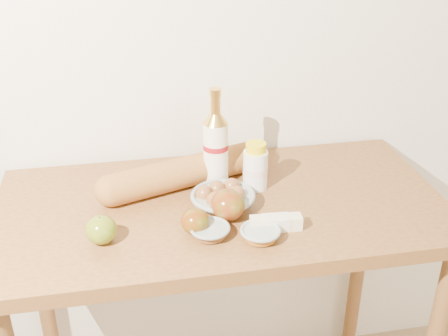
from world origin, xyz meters
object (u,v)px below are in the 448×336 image
Objects in this scene: cream_bottle at (255,167)px; baguette at (185,172)px; egg_bowl at (222,198)px; bourbon_bottle at (216,147)px; table at (222,240)px.

baguette is (-0.19, 0.05, -0.02)m from cream_bottle.
cream_bottle is at bearing -31.53° from baguette.
baguette reaches higher than egg_bowl.
bourbon_bottle is 0.54× the size of baguette.
bourbon_bottle is at bearing -20.91° from baguette.
table is 0.22m from baguette.
egg_bowl is at bearing -134.99° from cream_bottle.
baguette is (-0.08, 0.13, 0.02)m from egg_bowl.
table is 2.29× the size of baguette.
bourbon_bottle is at bearing 166.30° from cream_bottle.
table is at bearing -84.14° from bourbon_bottle.
cream_bottle reaches higher than baguette.
cream_bottle is 0.20m from baguette.
egg_bowl is (-0.11, -0.08, -0.04)m from cream_bottle.
bourbon_bottle reaches higher than baguette.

